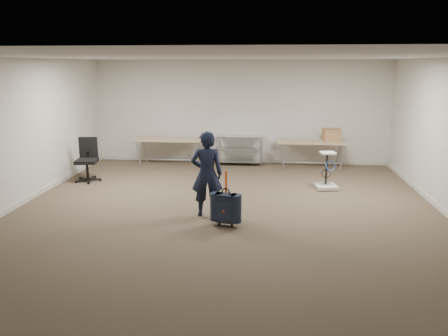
# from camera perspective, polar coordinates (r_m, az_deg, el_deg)

# --- Properties ---
(ground) EXTENTS (9.00, 9.00, 0.00)m
(ground) POSITION_cam_1_polar(r_m,az_deg,el_deg) (7.92, -0.01, -6.35)
(ground) COLOR #443829
(ground) RESTS_ON ground
(room_shell) EXTENTS (8.00, 9.00, 9.00)m
(room_shell) POSITION_cam_1_polar(r_m,az_deg,el_deg) (9.21, 0.86, -3.16)
(room_shell) COLOR beige
(room_shell) RESTS_ON ground
(folding_table_left) EXTENTS (1.80, 0.75, 0.73)m
(folding_table_left) POSITION_cam_1_polar(r_m,az_deg,el_deg) (11.84, -7.27, 3.59)
(folding_table_left) COLOR tan
(folding_table_left) RESTS_ON ground
(folding_table_right) EXTENTS (1.80, 0.75, 0.73)m
(folding_table_right) POSITION_cam_1_polar(r_m,az_deg,el_deg) (11.60, 11.39, 3.22)
(folding_table_right) COLOR tan
(folding_table_right) RESTS_ON ground
(wire_shelf) EXTENTS (1.22, 0.47, 0.80)m
(wire_shelf) POSITION_cam_1_polar(r_m,az_deg,el_deg) (11.85, 2.04, 2.53)
(wire_shelf) COLOR silver
(wire_shelf) RESTS_ON ground
(person) EXTENTS (0.62, 0.45, 1.55)m
(person) POSITION_cam_1_polar(r_m,az_deg,el_deg) (7.76, -2.25, -0.79)
(person) COLOR black
(person) RESTS_ON ground
(suitcase) EXTENTS (0.38, 0.27, 0.96)m
(suitcase) POSITION_cam_1_polar(r_m,az_deg,el_deg) (7.36, 0.23, -5.23)
(suitcase) COLOR black
(suitcase) RESTS_ON ground
(office_chair) EXTENTS (0.61, 0.61, 1.01)m
(office_chair) POSITION_cam_1_polar(r_m,az_deg,el_deg) (10.71, -17.37, -0.00)
(office_chair) COLOR black
(office_chair) RESTS_ON ground
(equipment_cart) EXTENTS (0.51, 0.51, 0.82)m
(equipment_cart) POSITION_cam_1_polar(r_m,az_deg,el_deg) (9.83, 13.24, -1.45)
(equipment_cart) COLOR beige
(equipment_cart) RESTS_ON ground
(cardboard_box) EXTENTS (0.48, 0.39, 0.32)m
(cardboard_box) POSITION_cam_1_polar(r_m,az_deg,el_deg) (11.71, 13.85, 4.25)
(cardboard_box) COLOR brown
(cardboard_box) RESTS_ON folding_table_right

